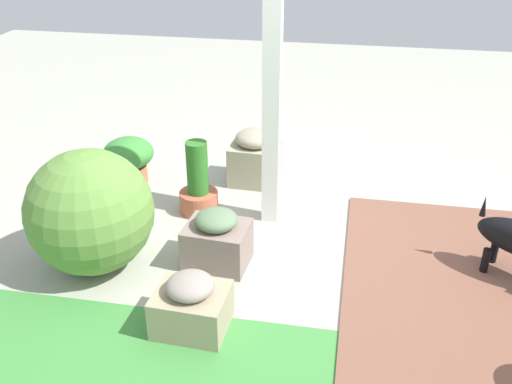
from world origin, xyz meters
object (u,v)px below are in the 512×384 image
object	(u,v)px
stone_planter_far	(191,305)
terracotta_pot_broad	(129,158)
terracotta_pot_tall	(198,187)
porch_pillar	(272,76)
stone_planter_mid	(217,240)
round_shrub	(90,212)
stone_planter_nearest	(255,157)

from	to	relation	value
stone_planter_far	terracotta_pot_broad	world-z (taller)	terracotta_pot_broad
terracotta_pot_tall	porch_pillar	bearing A→B (deg)	179.65
stone_planter_mid	stone_planter_far	size ratio (longest dim) A/B	1.02
stone_planter_mid	round_shrub	xyz separation A→B (m)	(0.83, 0.17, 0.24)
terracotta_pot_tall	stone_planter_mid	bearing A→B (deg)	115.13
stone_planter_far	stone_planter_nearest	bearing A→B (deg)	-90.46
stone_planter_mid	stone_planter_far	xyz separation A→B (m)	(-0.01, 0.68, -0.03)
porch_pillar	stone_planter_nearest	xyz separation A→B (m)	(0.24, -0.61, -0.93)
stone_planter_mid	terracotta_pot_tall	bearing A→B (deg)	-64.87
stone_planter_mid	terracotta_pot_broad	bearing A→B (deg)	-45.64
round_shrub	terracotta_pot_broad	world-z (taller)	round_shrub
stone_planter_mid	porch_pillar	bearing A→B (deg)	-110.98
stone_planter_nearest	round_shrub	size ratio (longest dim) A/B	0.57
stone_planter_nearest	terracotta_pot_tall	bearing A→B (deg)	60.14
porch_pillar	stone_planter_mid	xyz separation A→B (m)	(0.26, 0.69, -0.97)
stone_planter_far	round_shrub	size ratio (longest dim) A/B	0.52
porch_pillar	terracotta_pot_broad	size ratio (longest dim) A/B	5.29
stone_planter_far	terracotta_pot_tall	xyz separation A→B (m)	(0.33, -1.37, 0.05)
round_shrub	terracotta_pot_tall	world-z (taller)	round_shrub
terracotta_pot_tall	terracotta_pot_broad	bearing A→B (deg)	-28.16
stone_planter_far	terracotta_pot_tall	size ratio (longest dim) A/B	0.73
porch_pillar	stone_planter_far	bearing A→B (deg)	79.40
stone_planter_mid	stone_planter_far	distance (m)	0.68
porch_pillar	stone_planter_mid	world-z (taller)	porch_pillar
stone_planter_nearest	porch_pillar	bearing A→B (deg)	111.35
porch_pillar	stone_planter_far	xyz separation A→B (m)	(0.26, 1.36, -1.00)
porch_pillar	stone_planter_nearest	distance (m)	1.14
stone_planter_far	terracotta_pot_tall	distance (m)	1.41
porch_pillar	terracotta_pot_tall	world-z (taller)	porch_pillar
stone_planter_mid	stone_planter_far	world-z (taller)	stone_planter_mid
porch_pillar	stone_planter_far	world-z (taller)	porch_pillar
stone_planter_nearest	stone_planter_far	world-z (taller)	stone_planter_nearest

